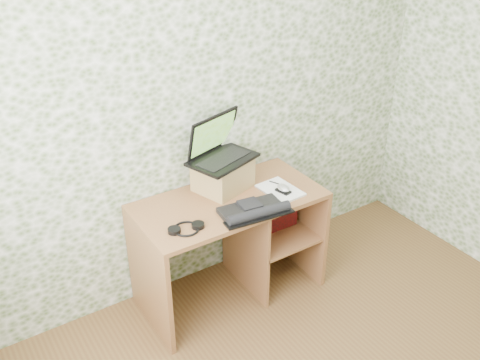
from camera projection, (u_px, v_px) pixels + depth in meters
wall_back at (202, 102)px, 3.32m from camera, size 3.50×0.00×3.50m
desk at (237, 228)px, 3.55m from camera, size 1.20×0.60×0.75m
riser at (223, 174)px, 3.44m from camera, size 0.40×0.36×0.20m
laptop at (219, 149)px, 3.39m from camera, size 0.48×0.41×0.28m
keyboard at (254, 210)px, 3.21m from camera, size 0.45×0.27×0.06m
headphones at (186, 228)px, 3.07m from camera, size 0.21×0.18×0.03m
notepad at (280, 190)px, 3.45m from camera, size 0.22×0.30×0.01m
mouse at (283, 189)px, 3.41m from camera, size 0.09×0.12×0.04m
pen at (278, 184)px, 3.50m from camera, size 0.06×0.12×0.01m
red_box at (280, 209)px, 3.66m from camera, size 0.25×0.08×0.30m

